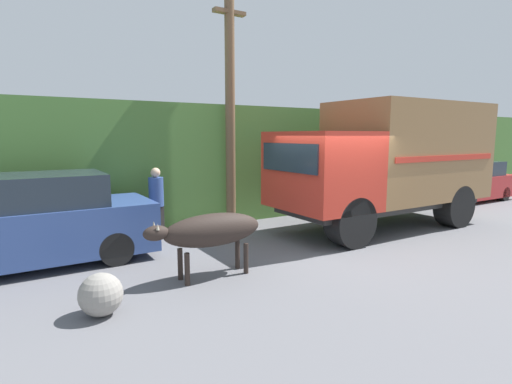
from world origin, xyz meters
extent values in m
plane|color=slate|center=(0.00, 0.00, 0.00)|extent=(60.00, 60.00, 0.00)
cube|color=#4C7A38|center=(0.00, 6.18, 1.68)|extent=(32.00, 5.59, 3.36)
cube|color=#2D2D2D|center=(2.34, 0.71, 0.67)|extent=(5.81, 1.92, 0.18)
cube|color=red|center=(0.13, 0.71, 1.68)|extent=(1.89, 2.40, 1.84)
cube|color=#232D38|center=(-0.84, 0.71, 2.01)|extent=(0.04, 2.04, 0.64)
cube|color=olive|center=(3.29, 0.71, 2.07)|extent=(4.42, 2.40, 2.62)
cube|color=red|center=(3.29, -0.50, 1.94)|extent=(3.98, 0.03, 0.14)
cylinder|color=black|center=(0.22, -0.22, 0.58)|extent=(1.16, 0.53, 1.16)
cylinder|color=black|center=(4.17, -0.22, 0.58)|extent=(1.16, 0.53, 1.16)
ellipsoid|color=#2D231E|center=(-3.24, -0.35, 0.85)|extent=(1.84, 0.59, 0.59)
ellipsoid|color=#2D231E|center=(-4.27, -0.35, 0.93)|extent=(0.44, 0.25, 0.25)
cone|color=#B7AD93|center=(-4.27, -0.45, 1.05)|extent=(0.06, 0.06, 0.11)
cone|color=#B7AD93|center=(-4.27, -0.25, 1.05)|extent=(0.06, 0.06, 0.11)
cylinder|color=#2D231E|center=(-3.81, -0.52, 0.28)|extent=(0.09, 0.09, 0.56)
cylinder|color=#2D231E|center=(-3.81, -0.19, 0.28)|extent=(0.09, 0.09, 0.56)
cylinder|color=#2D231E|center=(-2.67, -0.52, 0.28)|extent=(0.09, 0.09, 0.56)
cylinder|color=#2D231E|center=(-2.67, -0.19, 0.28)|extent=(0.09, 0.09, 0.56)
cube|color=#334C8C|center=(-6.01, 2.01, 0.67)|extent=(4.58, 1.83, 0.98)
cube|color=#232D38|center=(-5.89, 2.01, 1.47)|extent=(2.52, 1.69, 0.62)
cylinder|color=black|center=(-4.59, 1.24, 0.33)|extent=(0.66, 0.29, 0.66)
cube|color=#B22626|center=(8.84, 2.08, 0.57)|extent=(3.74, 1.63, 0.84)
cube|color=#232D38|center=(8.93, 2.08, 1.25)|extent=(2.05, 1.50, 0.54)
cylinder|color=black|center=(7.68, 1.40, 0.27)|extent=(0.54, 0.26, 0.54)
cylinder|color=black|center=(9.99, 1.40, 0.27)|extent=(0.54, 0.26, 0.54)
cube|color=#38332D|center=(-3.26, 2.79, 0.40)|extent=(0.31, 0.21, 0.81)
cylinder|color=#334C8C|center=(-3.26, 2.79, 1.16)|extent=(0.37, 0.37, 0.70)
sphere|color=#DBB28E|center=(-3.26, 2.79, 1.62)|extent=(0.23, 0.23, 0.23)
cylinder|color=brown|center=(-1.07, 3.06, 3.23)|extent=(0.26, 0.26, 6.46)
cube|color=brown|center=(-1.07, 3.06, 5.69)|extent=(0.90, 0.21, 0.10)
sphere|color=gray|center=(-5.27, -0.95, 0.30)|extent=(0.61, 0.61, 0.61)
camera|label=1|loc=(-6.20, -6.61, 2.50)|focal=28.00mm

